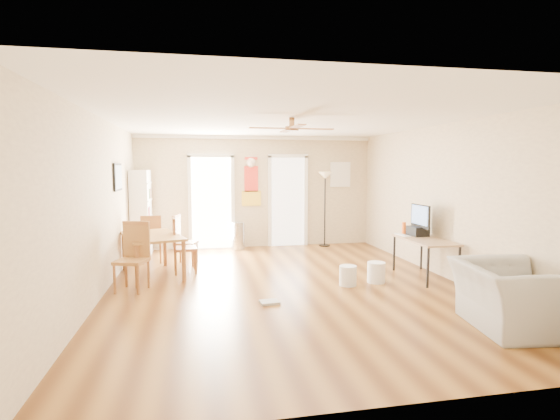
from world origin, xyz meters
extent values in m
plane|color=brown|center=(0.00, 0.00, 0.00)|extent=(7.00, 7.00, 0.00)
cube|color=red|center=(-0.13, 3.48, 1.55)|extent=(0.46, 0.03, 1.10)
cube|color=white|center=(2.05, 3.47, 1.70)|extent=(0.50, 0.04, 0.60)
cube|color=black|center=(-2.73, 1.40, 1.70)|extent=(0.04, 0.66, 0.48)
cylinder|color=#B3B3B5|center=(-0.46, 3.20, 0.31)|extent=(0.30, 0.30, 0.62)
cube|color=silver|center=(2.20, 0.50, 0.67)|extent=(0.15, 0.37, 0.01)
cube|color=black|center=(2.45, 0.42, 0.75)|extent=(0.30, 0.34, 0.17)
cylinder|color=orange|center=(2.30, 0.64, 0.77)|extent=(0.08, 0.08, 0.22)
cylinder|color=silver|center=(0.95, -0.15, 0.16)|extent=(0.33, 0.33, 0.31)
cylinder|color=white|center=(1.47, -0.07, 0.17)|extent=(0.30, 0.30, 0.33)
cube|color=#A4A39E|center=(-0.42, -0.81, 0.02)|extent=(0.28, 0.23, 0.04)
imported|color=#9A9A95|center=(2.15, -2.25, 0.38)|extent=(1.18, 1.30, 0.76)
camera|label=1|loc=(-1.37, -6.45, 1.86)|focal=27.39mm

